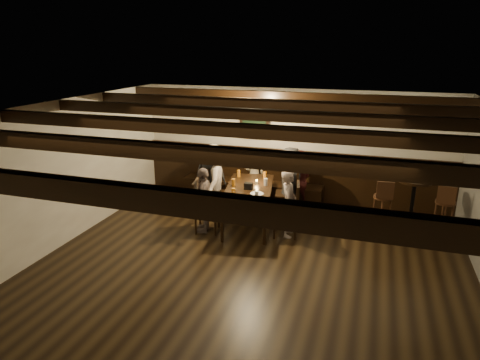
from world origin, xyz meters
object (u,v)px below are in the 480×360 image
(dining_table, at_px, (249,191))
(high_top_table, at_px, (413,198))
(person_right_near, at_px, (290,182))
(person_left_far, at_px, (204,200))
(chair_right_near, at_px, (287,202))
(person_left_near, at_px, (213,179))
(person_bench_left, at_px, (210,175))
(person_bench_right, at_px, (297,180))
(chair_right_far, at_px, (286,220))
(chair_left_near, at_px, (215,200))
(person_bench_centre, at_px, (254,176))
(bar_stool_left, at_px, (381,214))
(person_right_far, at_px, (289,203))
(chair_left_far, at_px, (206,216))
(bar_stool_right, at_px, (443,220))

(dining_table, xyz_separation_m, high_top_table, (2.88, 0.43, 0.03))
(person_right_near, bearing_deg, person_left_far, 120.96)
(chair_right_near, xyz_separation_m, person_left_near, (-1.45, -0.27, 0.41))
(person_bench_left, bearing_deg, person_bench_right, -180.00)
(chair_right_far, xyz_separation_m, person_left_far, (-1.45, -0.27, 0.30))
(chair_left_near, distance_m, person_right_near, 1.53)
(chair_left_near, relative_size, chair_right_near, 0.90)
(person_bench_centre, bearing_deg, dining_table, 90.00)
(chair_right_far, distance_m, person_left_far, 1.50)
(chair_left_near, height_order, person_left_far, person_left_far)
(chair_left_near, bearing_deg, person_bench_right, 105.54)
(chair_right_near, xyz_separation_m, bar_stool_left, (1.75, -0.35, 0.09))
(high_top_table, relative_size, bar_stool_left, 0.99)
(chair_right_far, bearing_deg, chair_left_near, 57.97)
(person_right_far, bearing_deg, chair_right_far, 90.00)
(person_left_far, bearing_deg, chair_left_far, 90.00)
(person_bench_centre, relative_size, high_top_table, 1.20)
(chair_right_near, distance_m, bar_stool_right, 2.77)
(chair_left_near, xyz_separation_m, person_left_near, (-0.03, -0.01, 0.44))
(chair_left_near, height_order, bar_stool_right, bar_stool_right)
(chair_right_far, height_order, person_right_near, person_right_near)
(person_bench_right, height_order, person_right_far, person_bench_right)
(chair_left_near, relative_size, chair_left_far, 0.90)
(person_bench_left, relative_size, bar_stool_left, 1.26)
(chair_right_near, bearing_deg, chair_left_near, 90.00)
(person_bench_centre, height_order, person_right_near, person_right_near)
(chair_right_near, height_order, bar_stool_right, bar_stool_right)
(person_left_far, relative_size, high_top_table, 1.17)
(chair_right_far, bearing_deg, person_right_far, -90.00)
(dining_table, distance_m, chair_left_far, 0.92)
(chair_left_far, relative_size, person_bench_right, 0.77)
(person_right_far, bearing_deg, chair_right_near, 1.91)
(chair_left_near, distance_m, chair_right_near, 1.44)
(high_top_table, bearing_deg, bar_stool_right, -17.33)
(chair_left_near, distance_m, bar_stool_right, 4.16)
(person_left_far, relative_size, person_right_far, 0.99)
(person_bench_right, relative_size, person_right_far, 1.03)
(high_top_table, bearing_deg, person_left_near, -178.04)
(person_bench_left, xyz_separation_m, person_left_near, (0.23, -0.42, 0.05))
(chair_left_near, distance_m, person_bench_left, 0.62)
(chair_left_far, distance_m, person_right_far, 1.50)
(dining_table, xyz_separation_m, person_bench_centre, (-0.19, 1.03, -0.03))
(person_right_far, bearing_deg, high_top_table, -80.72)
(dining_table, bearing_deg, bar_stool_right, -5.79)
(chair_left_far, distance_m, person_bench_centre, 1.69)
(person_right_near, height_order, high_top_table, person_right_near)
(chair_left_near, height_order, high_top_table, high_top_table)
(dining_table, bearing_deg, chair_right_near, 32.01)
(person_bench_right, xyz_separation_m, person_right_far, (0.10, -1.35, -0.02))
(chair_right_near, relative_size, bar_stool_right, 0.92)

